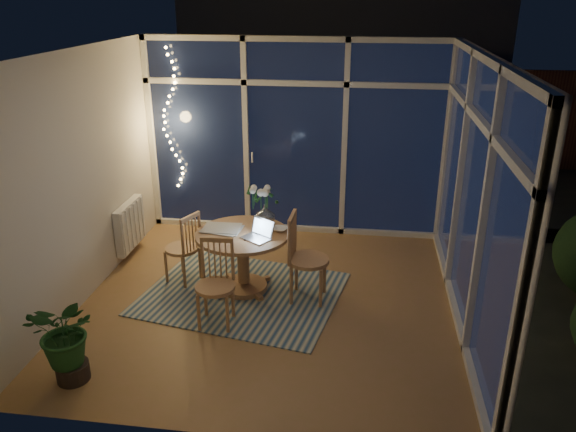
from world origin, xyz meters
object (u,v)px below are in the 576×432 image
at_px(chair_right, 309,258).
at_px(laptop, 256,230).
at_px(chair_left, 182,247).
at_px(flower_vase, 265,215).
at_px(potted_plant, 68,342).
at_px(dining_table, 243,262).
at_px(chair_front, 215,285).

bearing_deg(chair_right, laptop, 95.68).
bearing_deg(chair_left, flower_vase, 124.05).
distance_m(flower_vase, potted_plant, 2.45).
relative_size(dining_table, laptop, 3.51).
distance_m(chair_right, potted_plant, 2.48).
relative_size(flower_vase, potted_plant, 0.28).
xyz_separation_m(chair_right, flower_vase, (-0.53, 0.39, 0.30)).
bearing_deg(flower_vase, chair_right, -36.43).
xyz_separation_m(dining_table, chair_right, (0.73, -0.11, 0.15)).
bearing_deg(chair_right, dining_table, 84.62).
xyz_separation_m(laptop, potted_plant, (-1.31, -1.60, -0.42)).
height_order(laptop, potted_plant, laptop).
relative_size(chair_front, flower_vase, 4.28).
relative_size(laptop, potted_plant, 0.38).
distance_m(dining_table, laptop, 0.50).
bearing_deg(chair_left, potted_plant, 11.27).
relative_size(chair_right, flower_vase, 4.72).
height_order(flower_vase, potted_plant, flower_vase).
xyz_separation_m(chair_left, potted_plant, (-0.40, -1.84, -0.05)).
xyz_separation_m(dining_table, chair_front, (-0.12, -0.73, 0.10)).
height_order(laptop, flower_vase, laptop).
distance_m(chair_left, potted_plant, 1.89).
relative_size(chair_left, chair_front, 0.96).
distance_m(chair_left, laptop, 1.01).
xyz_separation_m(chair_right, laptop, (-0.55, -0.03, 0.30)).
xyz_separation_m(chair_left, chair_front, (0.61, -0.84, 0.02)).
distance_m(chair_left, flower_vase, 1.02).
distance_m(dining_table, flower_vase, 0.57).
distance_m(chair_right, flower_vase, 0.72).
xyz_separation_m(chair_right, potted_plant, (-1.86, -1.63, -0.12)).
bearing_deg(chair_right, potted_plant, 134.01).
bearing_deg(chair_front, flower_vase, 69.98).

